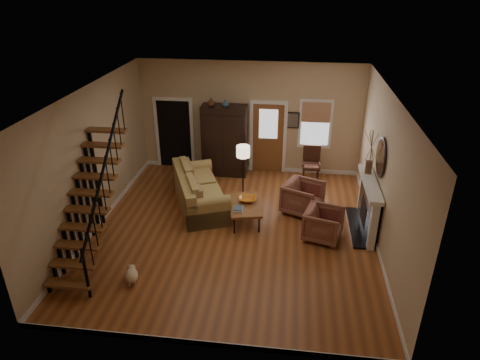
# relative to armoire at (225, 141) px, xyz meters

# --- Properties ---
(room) EXTENTS (7.00, 7.33, 3.30)m
(room) POSITION_rel_armoire_xyz_m (0.29, -1.39, 0.46)
(room) COLOR #975126
(room) RESTS_ON ground
(staircase) EXTENTS (0.94, 2.80, 3.20)m
(staircase) POSITION_rel_armoire_xyz_m (-2.08, -4.45, 0.55)
(staircase) COLOR brown
(staircase) RESTS_ON ground
(fireplace) EXTENTS (0.33, 1.95, 2.30)m
(fireplace) POSITION_rel_armoire_xyz_m (3.83, -2.65, -0.31)
(fireplace) COLOR black
(fireplace) RESTS_ON ground
(armoire) EXTENTS (1.30, 0.60, 2.10)m
(armoire) POSITION_rel_armoire_xyz_m (0.00, 0.00, 0.00)
(armoire) COLOR black
(armoire) RESTS_ON ground
(vase_a) EXTENTS (0.24, 0.24, 0.25)m
(vase_a) POSITION_rel_armoire_xyz_m (-0.35, -0.10, 1.17)
(vase_a) COLOR #4C2619
(vase_a) RESTS_ON armoire
(vase_b) EXTENTS (0.20, 0.20, 0.21)m
(vase_b) POSITION_rel_armoire_xyz_m (0.05, -0.10, 1.16)
(vase_b) COLOR #334C60
(vase_b) RESTS_ON armoire
(sofa) EXTENTS (1.92, 2.67, 0.91)m
(sofa) POSITION_rel_armoire_xyz_m (-0.33, -2.06, -0.59)
(sofa) COLOR tan
(sofa) RESTS_ON ground
(coffee_table) EXTENTS (0.96, 1.36, 0.48)m
(coffee_table) POSITION_rel_armoire_xyz_m (0.90, -2.67, -0.81)
(coffee_table) COLOR brown
(coffee_table) RESTS_ON ground
(bowl) EXTENTS (0.43, 0.43, 0.10)m
(bowl) POSITION_rel_armoire_xyz_m (0.95, -2.52, -0.52)
(bowl) COLOR orange
(bowl) RESTS_ON coffee_table
(books) EXTENTS (0.23, 0.31, 0.06)m
(books) POSITION_rel_armoire_xyz_m (0.78, -2.97, -0.54)
(books) COLOR beige
(books) RESTS_ON coffee_table
(armchair_left) EXTENTS (1.00, 0.99, 0.74)m
(armchair_left) POSITION_rel_armoire_xyz_m (2.77, -3.20, -0.68)
(armchair_left) COLOR maroon
(armchair_left) RESTS_ON ground
(armchair_right) EXTENTS (1.17, 1.15, 0.82)m
(armchair_right) POSITION_rel_armoire_xyz_m (2.31, -2.06, -0.64)
(armchair_right) COLOR maroon
(armchair_right) RESTS_ON ground
(floor_lamp) EXTENTS (0.38, 0.38, 1.52)m
(floor_lamp) POSITION_rel_armoire_xyz_m (0.73, -1.55, -0.29)
(floor_lamp) COLOR black
(floor_lamp) RESTS_ON ground
(side_chair) EXTENTS (0.54, 0.54, 1.02)m
(side_chair) POSITION_rel_armoire_xyz_m (2.55, -0.20, -0.54)
(side_chair) COLOR #3C2013
(side_chair) RESTS_ON ground
(dog) EXTENTS (0.38, 0.48, 0.30)m
(dog) POSITION_rel_armoire_xyz_m (-1.02, -5.25, -0.90)
(dog) COLOR beige
(dog) RESTS_ON ground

